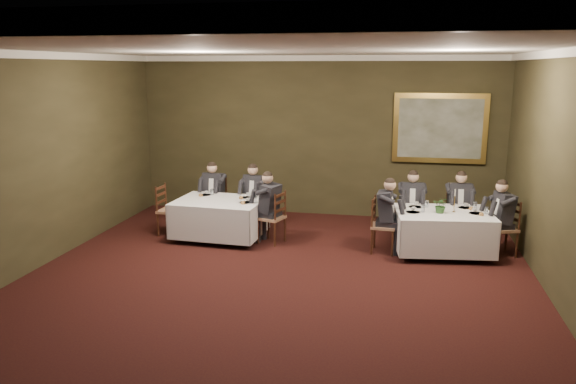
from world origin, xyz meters
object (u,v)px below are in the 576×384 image
(diner_main_endright, at_px, (503,227))
(candlestick, at_px, (454,203))
(table_main, at_px, (443,229))
(painting, at_px, (440,128))
(centerpiece, at_px, (441,204))
(diner_main_backright, at_px, (458,214))
(diner_main_endleft, at_px, (384,225))
(chair_main_backleft, at_px, (410,225))
(chair_sec_backleft, at_px, (215,212))
(diner_sec_backleft, at_px, (215,201))
(diner_main_backleft, at_px, (411,213))
(chair_main_endleft, at_px, (383,237))
(diner_sec_backright, at_px, (255,204))
(table_second, at_px, (220,216))
(diner_sec_endright, at_px, (271,216))
(chair_sec_endright, at_px, (272,228))
(chair_main_backright, at_px, (457,226))
(chair_sec_backright, at_px, (256,215))
(chair_main_endright, at_px, (502,239))
(chair_sec_endleft, at_px, (170,220))

(diner_main_endright, relative_size, candlestick, 3.18)
(table_main, relative_size, painting, 0.93)
(diner_main_endright, relative_size, painting, 0.70)
(table_main, relative_size, centerpiece, 5.96)
(diner_main_backright, relative_size, diner_main_endleft, 1.00)
(diner_main_backright, bearing_deg, chair_main_backleft, 1.08)
(chair_main_backleft, distance_m, candlestick, 1.22)
(diner_main_endleft, bearing_deg, chair_sec_backleft, -103.07)
(centerpiece, bearing_deg, diner_main_backright, 67.66)
(diner_sec_backleft, bearing_deg, chair_sec_backleft, -90.00)
(chair_main_backleft, bearing_deg, diner_main_endleft, 58.20)
(diner_main_backleft, bearing_deg, table_main, 120.98)
(chair_main_endleft, bearing_deg, diner_sec_backright, -107.25)
(table_second, bearing_deg, diner_sec_backright, 58.76)
(diner_sec_backright, bearing_deg, diner_sec_endright, 135.72)
(diner_sec_backright, xyz_separation_m, chair_sec_endright, (0.56, -0.88, -0.23))
(chair_main_backright, xyz_separation_m, diner_sec_backleft, (-4.89, 0.06, 0.23))
(table_main, xyz_separation_m, centerpiece, (-0.06, -0.08, 0.47))
(chair_sec_backright, xyz_separation_m, candlestick, (3.83, -0.87, 0.64))
(table_second, height_order, chair_main_backright, chair_main_backright)
(table_second, bearing_deg, diner_main_endleft, -3.91)
(chair_main_endright, relative_size, diner_sec_backleft, 0.74)
(chair_main_backright, xyz_separation_m, chair_main_endright, (0.70, -0.77, 0.00))
(diner_main_endright, xyz_separation_m, centerpiece, (-1.09, -0.20, 0.40))
(diner_main_endright, height_order, diner_sec_endright, same)
(table_main, relative_size, chair_sec_endleft, 1.80)
(diner_main_backleft, xyz_separation_m, candlestick, (0.72, -0.74, 0.41))
(table_main, height_order, diner_main_backleft, diner_main_backleft)
(chair_main_endleft, relative_size, diner_main_endright, 0.74)
(diner_main_endright, relative_size, chair_sec_backleft, 1.35)
(diner_main_endleft, relative_size, painting, 0.70)
(diner_sec_backleft, bearing_deg, chair_sec_backright, -177.48)
(painting, bearing_deg, diner_main_endright, -64.43)
(chair_main_backright, xyz_separation_m, chair_sec_backleft, (-4.89, 0.07, 0.00))
(chair_main_backleft, height_order, chair_sec_endleft, same)
(chair_sec_endright, bearing_deg, table_main, -72.97)
(chair_sec_backright, bearing_deg, diner_sec_endright, 135.26)
(table_second, distance_m, diner_main_backleft, 3.68)
(chair_main_backleft, height_order, diner_sec_endright, diner_sec_endright)
(chair_main_backright, relative_size, diner_main_endright, 0.74)
(chair_main_backright, distance_m, diner_sec_backleft, 4.90)
(chair_main_backright, bearing_deg, chair_sec_backleft, -5.95)
(diner_sec_backright, bearing_deg, chair_sec_endleft, 39.85)
(chair_main_backright, relative_size, diner_sec_backleft, 0.74)
(table_second, xyz_separation_m, diner_main_backleft, (3.61, 0.69, 0.06))
(table_main, distance_m, diner_sec_backleft, 4.65)
(chair_main_endleft, distance_m, centerpiece, 1.17)
(diner_main_endleft, height_order, centerpiece, diner_main_endleft)
(chair_sec_backright, relative_size, diner_sec_backright, 0.74)
(chair_main_endleft, height_order, diner_main_endright, diner_main_endright)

